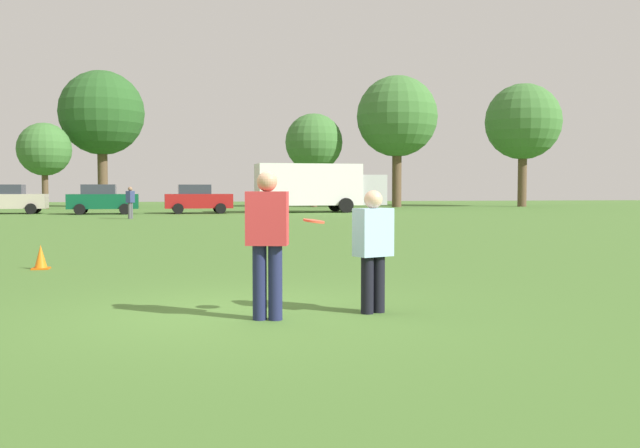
% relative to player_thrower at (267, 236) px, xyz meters
% --- Properties ---
extents(ground_plane, '(149.78, 149.78, 0.00)m').
position_rel_player_thrower_xyz_m(ground_plane, '(-0.28, 0.48, -1.02)').
color(ground_plane, '#47702D').
extents(player_thrower, '(0.55, 0.39, 1.80)m').
position_rel_player_thrower_xyz_m(player_thrower, '(0.00, 0.00, 0.00)').
color(player_thrower, '#1E234C').
rests_on(player_thrower, ground).
extents(player_defender, '(0.54, 0.43, 1.57)m').
position_rel_player_thrower_xyz_m(player_defender, '(1.37, 0.23, -0.14)').
color(player_defender, black).
rests_on(player_defender, ground).
extents(frisbee, '(0.27, 0.27, 0.07)m').
position_rel_player_thrower_xyz_m(frisbee, '(0.59, 0.10, 0.17)').
color(frisbee, '#E54C33').
extents(traffic_cone, '(0.32, 0.32, 0.48)m').
position_rel_player_thrower_xyz_m(traffic_cone, '(-3.88, 6.07, -0.79)').
color(traffic_cone, '#D8590C').
rests_on(traffic_cone, ground).
extents(parked_car_mid_left, '(4.30, 2.41, 1.82)m').
position_rel_player_thrower_xyz_m(parked_car_mid_left, '(-12.31, 37.72, -0.09)').
color(parked_car_mid_left, '#B7AD99').
rests_on(parked_car_mid_left, ground).
extents(parked_car_center, '(4.30, 2.41, 1.82)m').
position_rel_player_thrower_xyz_m(parked_car_center, '(-6.58, 36.23, -0.09)').
color(parked_car_center, '#0C4C2D').
rests_on(parked_car_center, ground).
extents(parked_car_mid_right, '(4.30, 2.41, 1.82)m').
position_rel_player_thrower_xyz_m(parked_car_mid_right, '(-0.80, 36.49, -0.09)').
color(parked_car_mid_right, maroon).
rests_on(parked_car_mid_right, ground).
extents(box_truck, '(8.63, 3.33, 3.18)m').
position_rel_player_thrower_xyz_m(box_truck, '(7.01, 37.15, 0.74)').
color(box_truck, white).
rests_on(box_truck, ground).
extents(bystander_sideline_watcher, '(0.44, 0.53, 1.67)m').
position_rel_player_thrower_xyz_m(bystander_sideline_watcher, '(-4.25, 29.00, -0.07)').
color(bystander_sideline_watcher, '#4C4C51').
rests_on(bystander_sideline_watcher, ground).
extents(tree_center_elm, '(4.08, 4.08, 6.63)m').
position_rel_player_thrower_xyz_m(tree_center_elm, '(-12.39, 48.43, 3.54)').
color(tree_center_elm, brown).
rests_on(tree_center_elm, ground).
extents(tree_east_birch, '(6.97, 6.97, 11.33)m').
position_rel_player_thrower_xyz_m(tree_east_birch, '(-8.57, 52.17, 6.78)').
color(tree_east_birch, brown).
rests_on(tree_east_birch, ground).
extents(tree_east_oak, '(4.86, 4.86, 7.90)m').
position_rel_player_thrower_xyz_m(tree_east_oak, '(8.92, 50.07, 4.42)').
color(tree_east_oak, brown).
rests_on(tree_east_oak, ground).
extents(tree_far_east_pine, '(6.78, 6.78, 11.02)m').
position_rel_player_thrower_xyz_m(tree_far_east_pine, '(15.77, 48.58, 6.56)').
color(tree_far_east_pine, brown).
rests_on(tree_far_east_pine, ground).
extents(tree_far_west_pine, '(6.52, 6.52, 10.60)m').
position_rel_player_thrower_xyz_m(tree_far_west_pine, '(26.94, 48.25, 6.27)').
color(tree_far_west_pine, brown).
rests_on(tree_far_west_pine, ground).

